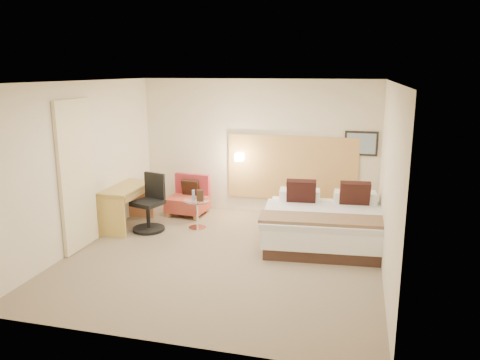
% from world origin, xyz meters
% --- Properties ---
extents(floor, '(4.80, 5.00, 0.02)m').
position_xyz_m(floor, '(0.00, 0.00, -0.01)').
color(floor, '#826F57').
rests_on(floor, ground).
extents(ceiling, '(4.80, 5.00, 0.02)m').
position_xyz_m(ceiling, '(0.00, 0.00, 2.71)').
color(ceiling, white).
rests_on(ceiling, floor).
extents(wall_back, '(4.80, 0.02, 2.70)m').
position_xyz_m(wall_back, '(0.00, 2.51, 1.35)').
color(wall_back, beige).
rests_on(wall_back, floor).
extents(wall_front, '(4.80, 0.02, 2.70)m').
position_xyz_m(wall_front, '(0.00, -2.51, 1.35)').
color(wall_front, beige).
rests_on(wall_front, floor).
extents(wall_left, '(0.02, 5.00, 2.70)m').
position_xyz_m(wall_left, '(-2.41, 0.00, 1.35)').
color(wall_left, beige).
rests_on(wall_left, floor).
extents(wall_right, '(0.02, 5.00, 2.70)m').
position_xyz_m(wall_right, '(2.41, 0.00, 1.35)').
color(wall_right, beige).
rests_on(wall_right, floor).
extents(headboard_panel, '(2.60, 0.04, 1.30)m').
position_xyz_m(headboard_panel, '(0.70, 2.47, 0.95)').
color(headboard_panel, tan).
rests_on(headboard_panel, wall_back).
extents(art_frame, '(0.62, 0.03, 0.47)m').
position_xyz_m(art_frame, '(2.02, 2.48, 1.50)').
color(art_frame, black).
rests_on(art_frame, wall_back).
extents(art_canvas, '(0.54, 0.01, 0.39)m').
position_xyz_m(art_canvas, '(2.02, 2.46, 1.50)').
color(art_canvas, gray).
rests_on(art_canvas, wall_back).
extents(lamp_arm, '(0.02, 0.12, 0.02)m').
position_xyz_m(lamp_arm, '(-0.35, 2.42, 1.15)').
color(lamp_arm, white).
rests_on(lamp_arm, wall_back).
extents(lamp_shade, '(0.15, 0.15, 0.15)m').
position_xyz_m(lamp_shade, '(-0.35, 2.36, 1.15)').
color(lamp_shade, '#FFEDC6').
rests_on(lamp_shade, wall_back).
extents(curtain, '(0.06, 0.90, 2.42)m').
position_xyz_m(curtain, '(-2.36, -0.25, 1.22)').
color(curtain, beige).
rests_on(curtain, wall_left).
extents(bottle_a, '(0.06, 0.06, 0.19)m').
position_xyz_m(bottle_a, '(-0.92, 1.17, 0.63)').
color(bottle_a, '#85A1CD').
rests_on(bottle_a, side_table).
extents(menu_folder, '(0.13, 0.06, 0.21)m').
position_xyz_m(menu_folder, '(-0.77, 1.13, 0.64)').
color(menu_folder, '#382516').
rests_on(menu_folder, side_table).
extents(bed, '(2.25, 2.21, 1.02)m').
position_xyz_m(bed, '(1.53, 1.04, 0.33)').
color(bed, '#38231C').
rests_on(bed, floor).
extents(lounge_chair, '(0.80, 0.71, 0.79)m').
position_xyz_m(lounge_chair, '(-1.31, 1.94, 0.31)').
color(lounge_chair, tan).
rests_on(lounge_chair, floor).
extents(side_table, '(0.53, 0.53, 0.53)m').
position_xyz_m(side_table, '(-0.84, 1.15, 0.30)').
color(side_table, white).
rests_on(side_table, floor).
extents(desk, '(0.58, 1.25, 0.78)m').
position_xyz_m(desk, '(-2.11, 0.91, 0.62)').
color(desk, '#AA8D42').
rests_on(desk, floor).
extents(desk_chair, '(0.72, 0.72, 1.03)m').
position_xyz_m(desk_chair, '(-1.65, 0.85, 0.43)').
color(desk_chair, black).
rests_on(desk_chair, floor).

